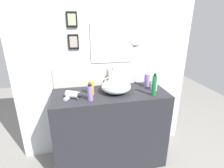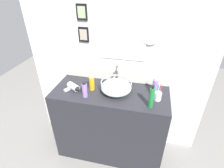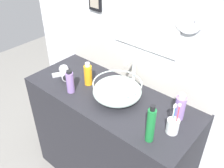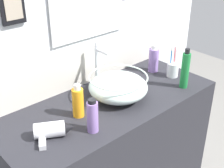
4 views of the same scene
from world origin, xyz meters
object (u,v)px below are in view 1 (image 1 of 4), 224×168
(glass_bowl_sink, at_px, (116,86))
(hair_drier, at_px, (74,95))
(faucet, at_px, (113,74))
(soap_dispenser, at_px, (90,93))
(spray_bottle, at_px, (91,87))
(shampoo_bottle, at_px, (147,80))
(lotion_bottle, at_px, (154,86))
(toothbrush_cup, at_px, (154,86))

(glass_bowl_sink, relative_size, hair_drier, 1.61)
(faucet, bearing_deg, soap_dispenser, -133.41)
(soap_dispenser, bearing_deg, spray_bottle, 79.68)
(shampoo_bottle, bearing_deg, hair_drier, -169.67)
(faucet, xyz_separation_m, lotion_bottle, (0.37, -0.34, -0.04))
(shampoo_bottle, distance_m, lotion_bottle, 0.27)
(spray_bottle, distance_m, soap_dispenser, 0.15)
(spray_bottle, distance_m, lotion_bottle, 0.66)
(glass_bowl_sink, relative_size, soap_dispenser, 1.91)
(faucet, height_order, spray_bottle, faucet)
(spray_bottle, xyz_separation_m, soap_dispenser, (-0.03, -0.14, 0.00))
(hair_drier, distance_m, spray_bottle, 0.20)
(toothbrush_cup, xyz_separation_m, spray_bottle, (-0.71, 0.03, 0.03))
(soap_dispenser, bearing_deg, shampoo_bottle, 19.26)
(hair_drier, distance_m, lotion_bottle, 0.84)
(faucet, distance_m, hair_drier, 0.53)
(hair_drier, height_order, shampoo_bottle, shampoo_bottle)
(soap_dispenser, bearing_deg, glass_bowl_sink, 26.09)
(glass_bowl_sink, xyz_separation_m, faucet, (-0.00, 0.17, 0.09))
(faucet, bearing_deg, toothbrush_cup, -24.98)
(shampoo_bottle, relative_size, soap_dispenser, 1.05)
(faucet, xyz_separation_m, toothbrush_cup, (0.44, -0.20, -0.11))
(spray_bottle, height_order, soap_dispenser, spray_bottle)
(toothbrush_cup, bearing_deg, shampoo_bottle, 103.22)
(glass_bowl_sink, xyz_separation_m, lotion_bottle, (0.37, -0.17, 0.04))
(spray_bottle, height_order, shampoo_bottle, shampoo_bottle)
(soap_dispenser, relative_size, lotion_bottle, 0.71)
(soap_dispenser, distance_m, lotion_bottle, 0.67)
(toothbrush_cup, bearing_deg, lotion_bottle, -116.00)
(faucet, distance_m, lotion_bottle, 0.50)
(faucet, height_order, soap_dispenser, faucet)
(faucet, height_order, hair_drier, faucet)
(shampoo_bottle, bearing_deg, lotion_bottle, -97.32)
(spray_bottle, xyz_separation_m, shampoo_bottle, (0.68, 0.10, 0.00))
(glass_bowl_sink, distance_m, faucet, 0.19)
(hair_drier, height_order, toothbrush_cup, toothbrush_cup)
(hair_drier, relative_size, spray_bottle, 1.14)
(shampoo_bottle, height_order, lotion_bottle, lotion_bottle)
(toothbrush_cup, bearing_deg, spray_bottle, 177.38)
(faucet, bearing_deg, glass_bowl_sink, -90.00)
(glass_bowl_sink, bearing_deg, faucet, 90.00)
(faucet, relative_size, shampoo_bottle, 1.53)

